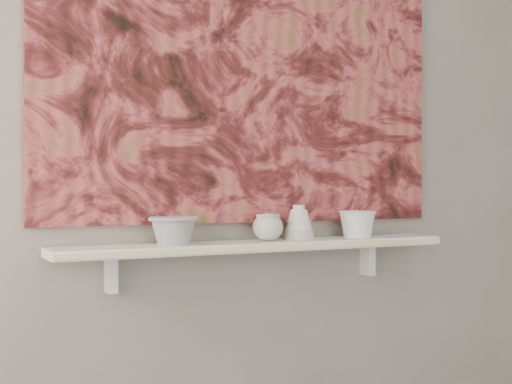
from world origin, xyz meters
TOP-DOWN VIEW (x-y plane):
  - wall_back at (0.00, 1.60)m, footprint 3.60×0.00m
  - shelf at (0.00, 1.51)m, footprint 1.40×0.18m
  - shelf_stripe at (0.00, 1.41)m, footprint 1.40×0.01m
  - bracket_left at (-0.49, 1.57)m, footprint 0.03×0.06m
  - bracket_right at (0.49, 1.57)m, footprint 0.03×0.06m
  - painting at (0.00, 1.59)m, footprint 1.50×0.02m
  - house_motif at (0.45, 1.57)m, footprint 0.09×0.00m
  - bowl_grey at (-0.31, 1.51)m, footprint 0.18×0.18m
  - cup_cream at (0.03, 1.51)m, footprint 0.13×0.13m
  - bell_vessel at (0.15, 1.51)m, footprint 0.12×0.12m
  - bowl_white at (0.40, 1.51)m, footprint 0.14×0.14m

SIDE VIEW (x-z plane):
  - bracket_left at x=-0.49m, z-range 0.78..0.90m
  - bracket_right at x=0.49m, z-range 0.78..0.90m
  - shelf at x=0.00m, z-range 0.90..0.93m
  - shelf_stripe at x=0.00m, z-range 0.91..0.92m
  - bowl_grey at x=-0.31m, z-range 0.93..1.02m
  - cup_cream at x=0.03m, z-range 0.93..1.02m
  - bowl_white at x=0.40m, z-range 0.93..1.03m
  - bell_vessel at x=0.15m, z-range 0.93..1.05m
  - house_motif at x=0.45m, z-range 1.19..1.27m
  - wall_back at x=0.00m, z-range -0.45..3.15m
  - painting at x=0.00m, z-range 0.99..2.09m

